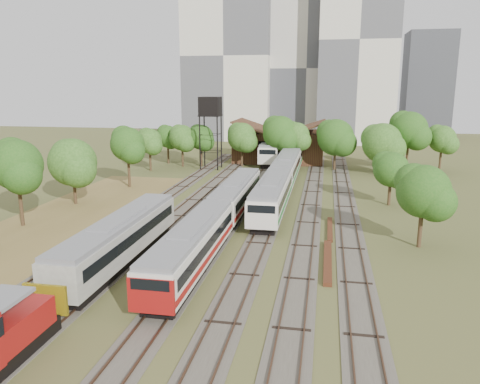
# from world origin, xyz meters

# --- Properties ---
(ground) EXTENTS (240.00, 240.00, 0.00)m
(ground) POSITION_xyz_m (0.00, 0.00, 0.00)
(ground) COLOR #475123
(ground) RESTS_ON ground
(dry_grass_patch) EXTENTS (14.00, 60.00, 0.04)m
(dry_grass_patch) POSITION_xyz_m (-18.00, 8.00, 0.02)
(dry_grass_patch) COLOR brown
(dry_grass_patch) RESTS_ON ground
(tracks) EXTENTS (24.60, 80.00, 0.19)m
(tracks) POSITION_xyz_m (-0.67, 25.00, 0.04)
(tracks) COLOR #4C473D
(tracks) RESTS_ON ground
(railcar_red_set) EXTENTS (2.81, 34.58, 3.47)m
(railcar_red_set) POSITION_xyz_m (-2.00, 12.15, 1.84)
(railcar_red_set) COLOR black
(railcar_red_set) RESTS_ON ground
(railcar_green_set) EXTENTS (3.04, 52.08, 3.76)m
(railcar_green_set) POSITION_xyz_m (2.00, 37.94, 1.99)
(railcar_green_set) COLOR black
(railcar_green_set) RESTS_ON ground
(railcar_rear) EXTENTS (3.30, 16.08, 4.09)m
(railcar_rear) POSITION_xyz_m (-2.00, 55.94, 2.16)
(railcar_rear) COLOR black
(railcar_rear) RESTS_ON ground
(old_grey_coach) EXTENTS (2.88, 18.00, 3.56)m
(old_grey_coach) POSITION_xyz_m (-8.00, 4.00, 1.94)
(old_grey_coach) COLOR black
(old_grey_coach) RESTS_ON ground
(water_tower) EXTENTS (3.46, 3.46, 11.95)m
(water_tower) POSITION_xyz_m (-11.53, 47.56, 10.08)
(water_tower) COLOR black
(water_tower) RESTS_ON ground
(rail_pile_near) EXTENTS (0.62, 9.27, 0.31)m
(rail_pile_near) POSITION_xyz_m (8.00, 6.85, 0.15)
(rail_pile_near) COLOR #512917
(rail_pile_near) RESTS_ON ground
(rail_pile_far) EXTENTS (0.47, 7.58, 0.25)m
(rail_pile_far) POSITION_xyz_m (8.20, 15.65, 0.12)
(rail_pile_far) COLOR #512917
(rail_pile_far) RESTS_ON ground
(maintenance_shed) EXTENTS (16.45, 11.55, 7.58)m
(maintenance_shed) POSITION_xyz_m (-1.00, 57.98, 2.91)
(maintenance_shed) COLOR #3C1F16
(maintenance_shed) RESTS_ON ground
(tree_band_left) EXTENTS (7.72, 65.46, 8.62)m
(tree_band_left) POSITION_xyz_m (-20.88, 20.28, 5.38)
(tree_band_left) COLOR #382616
(tree_band_left) RESTS_ON ground
(tree_band_far) EXTENTS (47.11, 9.50, 9.73)m
(tree_band_far) POSITION_xyz_m (6.78, 49.48, 5.54)
(tree_band_far) COLOR #382616
(tree_band_far) RESTS_ON ground
(tree_band_right) EXTENTS (5.03, 38.31, 7.18)m
(tree_band_right) POSITION_xyz_m (15.51, 25.04, 4.75)
(tree_band_right) COLOR #382616
(tree_band_right) RESTS_ON ground
(tower_left) EXTENTS (22.00, 16.00, 42.00)m
(tower_left) POSITION_xyz_m (-18.00, 95.00, 21.00)
(tower_left) COLOR beige
(tower_left) RESTS_ON ground
(tower_centre) EXTENTS (20.00, 18.00, 36.00)m
(tower_centre) POSITION_xyz_m (2.00, 100.00, 18.00)
(tower_centre) COLOR beige
(tower_centre) RESTS_ON ground
(tower_right) EXTENTS (18.00, 16.00, 48.00)m
(tower_right) POSITION_xyz_m (14.00, 92.00, 24.00)
(tower_right) COLOR beige
(tower_right) RESTS_ON ground
(tower_far_right) EXTENTS (12.00, 12.00, 28.00)m
(tower_far_right) POSITION_xyz_m (34.00, 110.00, 14.00)
(tower_far_right) COLOR #3D3E44
(tower_far_right) RESTS_ON ground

